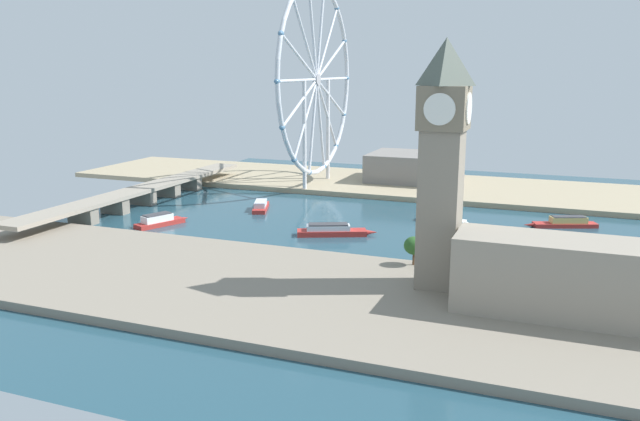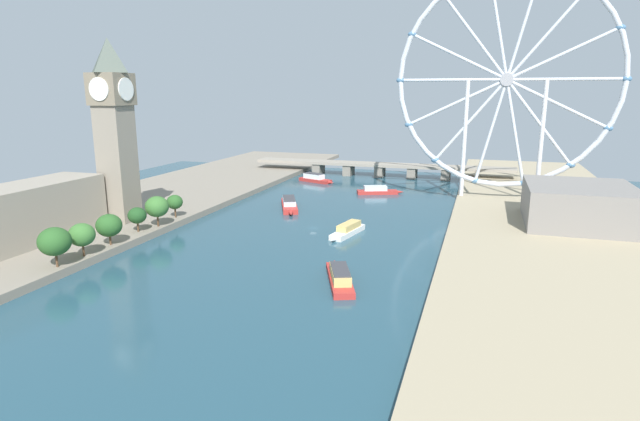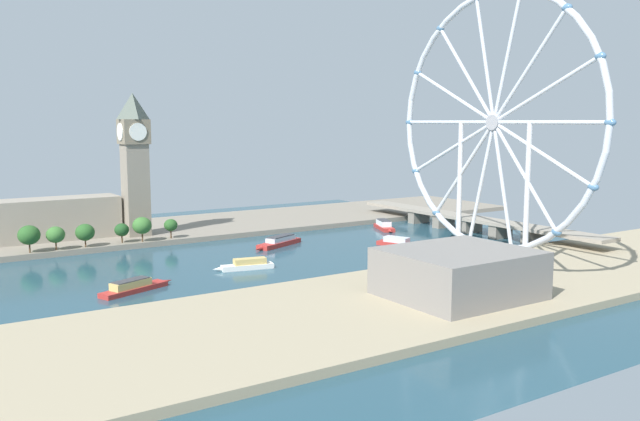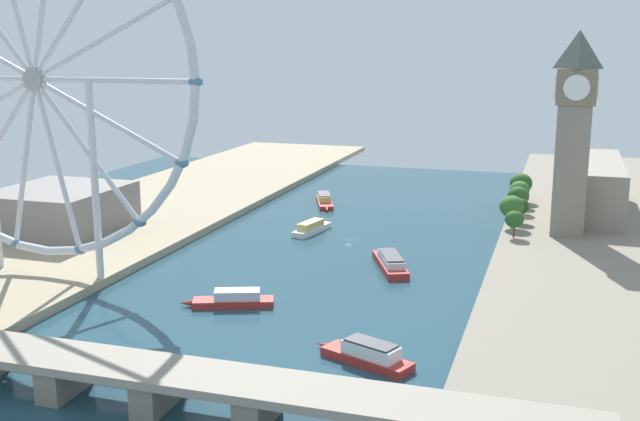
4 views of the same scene
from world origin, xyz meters
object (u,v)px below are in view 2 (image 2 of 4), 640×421
Objects in this scene: parliament_block at (2,220)px; tour_boat_4 at (347,230)px; tour_boat_3 at (315,178)px; ferris_wheel at (507,81)px; tour_boat_2 at (377,191)px; riverside_hall at (579,205)px; tour_boat_1 at (289,204)px; clock_tower at (115,128)px; tour_boat_0 at (340,276)px; river_bridge at (380,167)px.

parliament_block is 3.04× the size of tour_boat_4.
parliament_block is 3.07× the size of tour_boat_3.
tour_boat_3 reaches higher than tour_boat_4.
tour_boat_2 is at bearing 176.07° from ferris_wheel.
tour_boat_1 is (-140.94, 2.82, -9.64)m from riverside_hall.
ferris_wheel is at bearing 33.21° from clock_tower.
tour_boat_1 is (-55.92, 99.65, 0.14)m from tour_boat_0.
tour_boat_4 is at bearing 31.00° from parliament_block.
ferris_wheel is 171.30m from tour_boat_0.
tour_boat_1 reaches higher than tour_boat_0.
tour_boat_1 is at bearing -144.79° from tour_boat_2.
parliament_block reaches higher than tour_boat_4.
tour_boat_1 is at bearing 44.90° from clock_tower.
ferris_wheel is 3.45× the size of tour_boat_1.
riverside_hall is at bearing -7.35° from tour_boat_3.
tour_boat_1 is 1.26× the size of tour_boat_3.
riverside_hall is at bearing 65.23° from tour_boat_1.
tour_boat_3 reaches higher than tour_boat_2.
clock_tower is 156.90m from tour_boat_2.
clock_tower reaches higher than parliament_block.
tour_boat_0 is at bearing -18.80° from clock_tower.
tour_boat_2 is 1.00× the size of tour_boat_4.
clock_tower is 61.65m from parliament_block.
river_bridge is 5.59× the size of tour_boat_0.
river_bridge is at bearing 79.36° from tour_boat_2.
tour_boat_3 is at bearing 73.12° from parliament_block.
tour_boat_1 is at bearing -59.00° from tour_boat_3.
ferris_wheel reaches higher than parliament_block.
parliament_block is (-12.36, -51.80, -31.06)m from clock_tower.
clock_tower is 0.93× the size of parliament_block.
riverside_hall reaches higher than tour_boat_0.
river_bridge reaches higher than tour_boat_2.
clock_tower is at bearing -150.89° from tour_boat_2.
clock_tower is at bearing 49.92° from tour_boat_0.
tour_boat_2 is at bearing 122.12° from tour_boat_1.
ferris_wheel is 83.55m from riverside_hall.
tour_boat_4 is at bearing 9.83° from clock_tower.
tour_boat_3 is at bearing 71.91° from clock_tower.
tour_boat_1 is (-107.75, -49.94, -65.27)m from ferris_wheel.
tour_boat_0 reaches higher than tour_boat_2.
tour_boat_2 is (97.60, 114.86, -43.58)m from clock_tower.
tour_boat_4 is (18.07, -164.74, -4.99)m from river_bridge.
clock_tower is at bearing -115.14° from river_bridge.
parliament_block reaches higher than riverside_hall.
tour_boat_4 is (56.52, -126.83, -0.37)m from tour_boat_3.
tour_boat_0 is at bearing -82.20° from river_bridge.
clock_tower is 205.50m from river_bridge.
clock_tower is at bearing -68.73° from tour_boat_1.
tour_boat_1 is 85.73m from tour_boat_3.
ferris_wheel is at bearing -40.39° from tour_boat_0.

